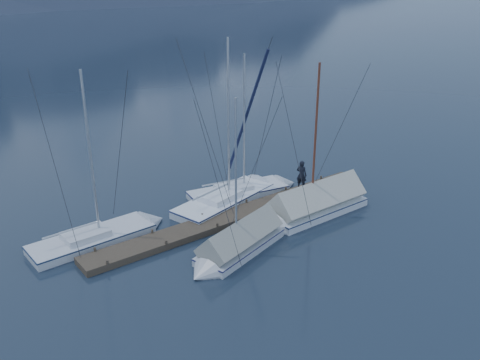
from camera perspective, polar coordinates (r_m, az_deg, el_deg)
name	(u,v)px	position (r m, az deg, el deg)	size (l,w,h in m)	color
ground	(263,231)	(26.53, 2.63, -5.70)	(1000.00, 1000.00, 0.00)	black
dock	(240,215)	(27.87, 0.00, -3.99)	(18.00, 1.50, 0.54)	#382D23
mooring_posts	(233,214)	(27.49, -0.83, -3.81)	(15.12, 1.52, 0.35)	#382D23
sailboat_open_left	(109,235)	(26.61, -14.47, -5.96)	(7.15, 3.04, 9.36)	silver
sailboat_open_mid	(235,196)	(30.08, -0.56, -1.80)	(8.07, 4.04, 10.28)	white
sailboat_open_right	(251,190)	(30.93, 1.25, -1.15)	(7.19, 3.37, 9.19)	silver
sailboat_covered_near	(309,208)	(28.17, 7.80, -3.12)	(7.14, 3.08, 9.27)	white
sailboat_covered_far	(235,247)	(24.19, -0.61, -7.53)	(6.16, 3.31, 8.28)	silver
person	(302,175)	(30.58, 6.92, 0.58)	(0.65, 0.43, 1.79)	black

